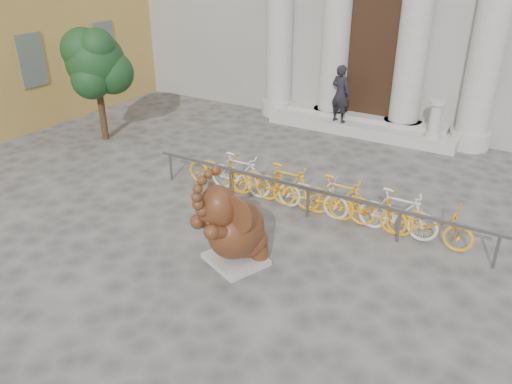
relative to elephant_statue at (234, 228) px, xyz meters
The scene contains 7 objects.
ground 1.52m from the elephant_statue, 112.86° to the right, with size 80.00×80.00×0.00m, color #474442.
entrance_steps 8.22m from the elephant_statue, 93.59° to the left, with size 6.00×1.20×0.36m, color #A8A59E.
elephant_statue is the anchor object (origin of this frame).
bike_rack 2.58m from the elephant_statue, 80.66° to the left, with size 8.00×0.53×1.00m.
tree 8.06m from the elephant_statue, 152.99° to the left, with size 1.92×1.75×3.33m.
pedestrian 7.93m from the elephant_statue, 98.27° to the left, with size 0.65×0.43×1.78m, color black.
balustrade_post 8.08m from the elephant_statue, 77.44° to the left, with size 0.44×0.44×1.07m.
Camera 1 is at (4.87, -5.32, 5.35)m, focal length 35.00 mm.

